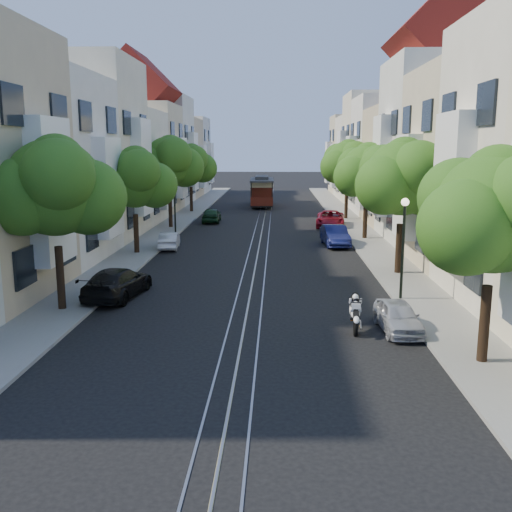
# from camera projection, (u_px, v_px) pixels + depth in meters

# --- Properties ---
(ground) EXTENTS (200.00, 200.00, 0.00)m
(ground) POSITION_uv_depth(u_px,v_px,m) (263.00, 224.00, 47.48)
(ground) COLOR black
(ground) RESTS_ON ground
(sidewalk_east) EXTENTS (2.50, 80.00, 0.12)m
(sidewalk_east) POSITION_uv_depth(u_px,v_px,m) (351.00, 223.00, 47.21)
(sidewalk_east) COLOR gray
(sidewalk_east) RESTS_ON ground
(sidewalk_west) EXTENTS (2.50, 80.00, 0.12)m
(sidewalk_west) POSITION_uv_depth(u_px,v_px,m) (177.00, 223.00, 47.74)
(sidewalk_west) COLOR gray
(sidewalk_west) RESTS_ON ground
(rail_left) EXTENTS (0.06, 80.00, 0.02)m
(rail_left) POSITION_uv_depth(u_px,v_px,m) (257.00, 223.00, 47.50)
(rail_left) COLOR gray
(rail_left) RESTS_ON ground
(rail_slot) EXTENTS (0.06, 80.00, 0.02)m
(rail_slot) POSITION_uv_depth(u_px,v_px,m) (263.00, 224.00, 47.48)
(rail_slot) COLOR gray
(rail_slot) RESTS_ON ground
(rail_right) EXTENTS (0.06, 80.00, 0.02)m
(rail_right) POSITION_uv_depth(u_px,v_px,m) (270.00, 224.00, 47.46)
(rail_right) COLOR gray
(rail_right) RESTS_ON ground
(lane_line) EXTENTS (0.08, 80.00, 0.01)m
(lane_line) POSITION_uv_depth(u_px,v_px,m) (263.00, 224.00, 47.48)
(lane_line) COLOR tan
(lane_line) RESTS_ON ground
(townhouses_east) EXTENTS (7.75, 72.00, 12.00)m
(townhouses_east) POSITION_uv_depth(u_px,v_px,m) (410.00, 161.00, 45.99)
(townhouses_east) COLOR beige
(townhouses_east) RESTS_ON ground
(townhouses_west) EXTENTS (7.75, 72.00, 11.76)m
(townhouses_west) POSITION_uv_depth(u_px,v_px,m) (119.00, 162.00, 46.87)
(townhouses_west) COLOR silver
(townhouses_west) RESTS_ON ground
(tree_e_a) EXTENTS (4.72, 3.87, 6.27)m
(tree_e_a) POSITION_uv_depth(u_px,v_px,m) (495.00, 216.00, 15.94)
(tree_e_a) COLOR black
(tree_e_a) RESTS_ON ground
(tree_e_b) EXTENTS (4.93, 4.08, 6.68)m
(tree_e_b) POSITION_uv_depth(u_px,v_px,m) (403.00, 180.00, 27.65)
(tree_e_b) COLOR black
(tree_e_b) RESTS_ON ground
(tree_e_c) EXTENTS (4.84, 3.99, 6.52)m
(tree_e_c) POSITION_uv_depth(u_px,v_px,m) (368.00, 172.00, 38.47)
(tree_e_c) COLOR black
(tree_e_c) RESTS_ON ground
(tree_e_d) EXTENTS (5.01, 4.16, 6.85)m
(tree_e_d) POSITION_uv_depth(u_px,v_px,m) (348.00, 164.00, 49.22)
(tree_e_d) COLOR black
(tree_e_d) RESTS_ON ground
(tree_w_a) EXTENTS (4.93, 4.08, 6.68)m
(tree_w_a) POSITION_uv_depth(u_px,v_px,m) (56.00, 190.00, 21.31)
(tree_w_a) COLOR black
(tree_w_a) RESTS_ON ground
(tree_w_b) EXTENTS (4.72, 3.87, 6.27)m
(tree_w_b) POSITION_uv_depth(u_px,v_px,m) (135.00, 180.00, 33.15)
(tree_w_b) COLOR black
(tree_w_b) RESTS_ON ground
(tree_w_c) EXTENTS (5.13, 4.28, 7.09)m
(tree_w_c) POSITION_uv_depth(u_px,v_px,m) (170.00, 163.00, 43.82)
(tree_w_c) COLOR black
(tree_w_c) RESTS_ON ground
(tree_w_d) EXTENTS (4.84, 3.99, 6.52)m
(tree_w_d) POSITION_uv_depth(u_px,v_px,m) (191.00, 165.00, 54.70)
(tree_w_d) COLOR black
(tree_w_d) RESTS_ON ground
(lamp_east) EXTENTS (0.32, 0.32, 4.16)m
(lamp_east) POSITION_uv_depth(u_px,v_px,m) (404.00, 233.00, 23.16)
(lamp_east) COLOR black
(lamp_east) RESTS_ON ground
(lamp_west) EXTENTS (0.32, 0.32, 4.16)m
(lamp_west) POSITION_uv_depth(u_px,v_px,m) (175.00, 195.00, 41.29)
(lamp_west) COLOR black
(lamp_west) RESTS_ON ground
(sportbike_rider) EXTENTS (0.52, 1.82, 1.27)m
(sportbike_rider) POSITION_uv_depth(u_px,v_px,m) (355.00, 311.00, 19.74)
(sportbike_rider) COLOR black
(sportbike_rider) RESTS_ON ground
(cable_car) EXTENTS (2.58, 7.77, 2.97)m
(cable_car) POSITION_uv_depth(u_px,v_px,m) (262.00, 190.00, 60.91)
(cable_car) COLOR black
(cable_car) RESTS_ON ground
(parked_car_e_near) EXTENTS (1.43, 3.20, 1.07)m
(parked_car_e_near) POSITION_uv_depth(u_px,v_px,m) (398.00, 316.00, 19.73)
(parked_car_e_near) COLOR #A8AAB4
(parked_car_e_near) RESTS_ON ground
(parked_car_e_mid) EXTENTS (1.74, 4.12, 1.32)m
(parked_car_e_mid) POSITION_uv_depth(u_px,v_px,m) (335.00, 236.00, 36.77)
(parked_car_e_mid) COLOR #0D1241
(parked_car_e_mid) RESTS_ON ground
(parked_car_e_far) EXTENTS (2.63, 4.89, 1.30)m
(parked_car_e_far) POSITION_uv_depth(u_px,v_px,m) (330.00, 219.00, 45.38)
(parked_car_e_far) COLOR maroon
(parked_car_e_far) RESTS_ON ground
(parked_car_w_near) EXTENTS (2.37, 4.64, 1.29)m
(parked_car_w_near) POSITION_uv_depth(u_px,v_px,m) (117.00, 283.00, 24.12)
(parked_car_w_near) COLOR black
(parked_car_w_near) RESTS_ON ground
(parked_car_w_mid) EXTENTS (1.41, 3.30, 1.06)m
(parked_car_w_mid) POSITION_uv_depth(u_px,v_px,m) (169.00, 240.00, 35.72)
(parked_car_w_mid) COLOR silver
(parked_car_w_mid) RESTS_ON ground
(parked_car_w_far) EXTENTS (1.57, 3.70, 1.25)m
(parked_car_w_far) POSITION_uv_depth(u_px,v_px,m) (212.00, 215.00, 48.21)
(parked_car_w_far) COLOR #15361C
(parked_car_w_far) RESTS_ON ground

